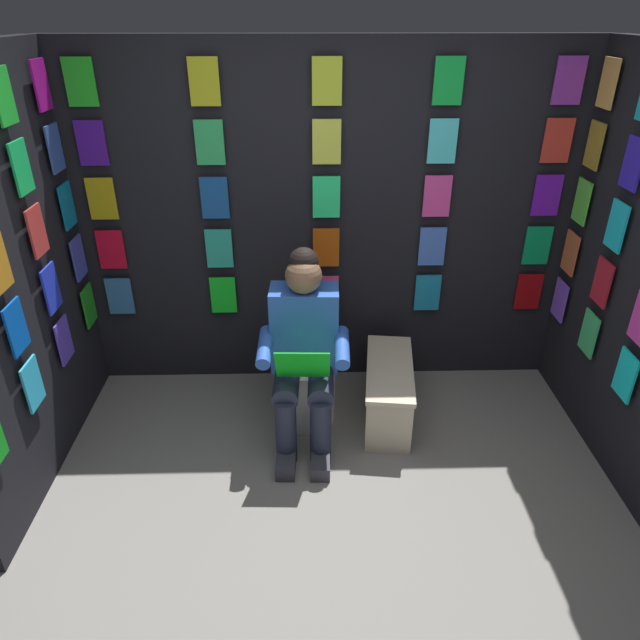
# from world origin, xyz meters

# --- Properties ---
(ground_plane) EXTENTS (30.00, 30.00, 0.00)m
(ground_plane) POSITION_xyz_m (0.00, 0.00, 0.00)
(ground_plane) COLOR gray
(display_wall_back) EXTENTS (3.26, 0.14, 2.24)m
(display_wall_back) POSITION_xyz_m (0.00, -1.71, 1.12)
(display_wall_back) COLOR black
(display_wall_back) RESTS_ON ground
(display_wall_right) EXTENTS (0.14, 1.66, 2.24)m
(display_wall_right) POSITION_xyz_m (1.63, -0.83, 1.12)
(display_wall_right) COLOR black
(display_wall_right) RESTS_ON ground
(toilet) EXTENTS (0.41, 0.56, 0.77)m
(toilet) POSITION_xyz_m (0.14, -1.23, 0.33)
(toilet) COLOR white
(toilet) RESTS_ON ground
(person_reading) EXTENTS (0.54, 0.69, 1.19)m
(person_reading) POSITION_xyz_m (0.15, -1.00, 0.60)
(person_reading) COLOR blue
(person_reading) RESTS_ON ground
(comic_longbox_near) EXTENTS (0.38, 0.79, 0.39)m
(comic_longbox_near) POSITION_xyz_m (-0.39, -1.14, 0.19)
(comic_longbox_near) COLOR beige
(comic_longbox_near) RESTS_ON ground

